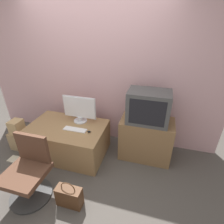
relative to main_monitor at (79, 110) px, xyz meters
name	(u,v)px	position (x,y,z in m)	size (l,w,h in m)	color
ground_plane	(67,184)	(0.14, -0.87, -0.77)	(12.00, 12.00, 0.00)	#4C4742
wall_back	(95,72)	(0.14, 0.45, 0.53)	(4.40, 0.05, 2.60)	#CC9EA3
desk	(68,140)	(-0.16, -0.22, -0.50)	(1.28, 0.83, 0.54)	#937047
side_stand	(146,139)	(1.14, 0.05, -0.41)	(0.83, 0.47, 0.70)	olive
main_monitor	(79,110)	(0.00, 0.00, 0.00)	(0.58, 0.23, 0.46)	silver
keyboard	(75,129)	(0.03, -0.27, -0.22)	(0.38, 0.11, 0.01)	white
mouse	(89,132)	(0.27, -0.28, -0.21)	(0.05, 0.04, 0.03)	black
crt_tv	(148,107)	(1.13, 0.02, 0.19)	(0.62, 0.41, 0.50)	#474747
office_chair	(29,173)	(-0.23, -1.11, -0.40)	(0.54, 0.54, 0.85)	#333333
cardboard_box_lower	(21,140)	(-1.05, -0.36, -0.60)	(0.34, 0.23, 0.33)	#A3845B
cardboard_box_upper	(17,127)	(-1.05, -0.36, -0.31)	(0.19, 0.21, 0.25)	tan
handbag	(69,196)	(0.33, -1.13, -0.62)	(0.33, 0.14, 0.39)	#4C2D19
book	(16,160)	(-0.94, -0.67, -0.75)	(0.24, 0.15, 0.02)	beige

